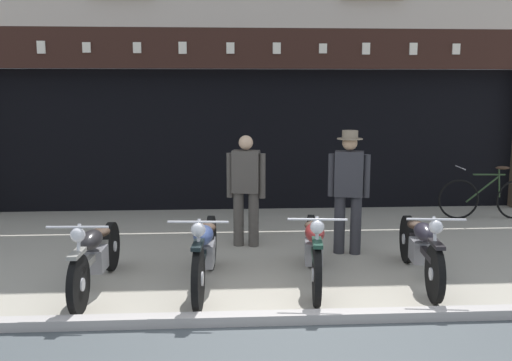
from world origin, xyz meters
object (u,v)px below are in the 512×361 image
at_px(salesman_left, 246,186).
at_px(shopkeeper_center, 349,186).
at_px(advert_board_far, 403,119).
at_px(motorcycle_center_right, 421,247).
at_px(advert_board_near, 336,126).
at_px(leaning_bicycle, 488,197).
at_px(motorcycle_left, 96,255).
at_px(motorcycle_center, 314,248).
at_px(motorcycle_center_left, 205,251).

xyz_separation_m(salesman_left, shopkeeper_center, (1.37, -0.47, 0.06)).
bearing_deg(advert_board_far, motorcycle_center_right, -104.65).
relative_size(motorcycle_center_right, advert_board_far, 1.99).
bearing_deg(advert_board_near, leaning_bicycle, -24.22).
bearing_deg(advert_board_near, motorcycle_left, -129.67).
height_order(shopkeeper_center, advert_board_near, advert_board_near).
distance_m(advert_board_near, leaning_bicycle, 2.98).
xyz_separation_m(shopkeeper_center, advert_board_near, (0.43, 3.06, 0.61)).
xyz_separation_m(salesman_left, advert_board_near, (1.81, 2.60, 0.67)).
xyz_separation_m(motorcycle_center, advert_board_far, (2.37, 4.24, 1.24)).
xyz_separation_m(shopkeeper_center, leaning_bicycle, (2.92, 1.94, -0.57)).
bearing_deg(salesman_left, motorcycle_center_left, 84.64).
height_order(motorcycle_center_right, shopkeeper_center, shopkeeper_center).
bearing_deg(leaning_bicycle, motorcycle_left, 122.72).
relative_size(motorcycle_center_left, shopkeeper_center, 1.20).
bearing_deg(salesman_left, advert_board_near, -112.52).
relative_size(advert_board_near, advert_board_far, 0.88).
xyz_separation_m(motorcycle_center_right, salesman_left, (-1.98, 1.61, 0.47)).
height_order(salesman_left, advert_board_far, advert_board_far).
bearing_deg(motorcycle_center_right, salesman_left, -32.43).
relative_size(salesman_left, advert_board_near, 1.79).
xyz_separation_m(motorcycle_left, salesman_left, (1.76, 1.70, 0.47)).
xyz_separation_m(motorcycle_center, advert_board_near, (1.09, 4.24, 1.12)).
bearing_deg(shopkeeper_center, motorcycle_center_left, 46.93).
distance_m(advert_board_near, advert_board_far, 1.29).
bearing_deg(motorcycle_left, advert_board_far, -135.96).
bearing_deg(motorcycle_center_right, advert_board_near, -80.87).
height_order(motorcycle_center_left, salesman_left, salesman_left).
distance_m(salesman_left, advert_board_near, 3.23).
distance_m(motorcycle_center_left, motorcycle_center, 1.25).
xyz_separation_m(motorcycle_center_right, advert_board_far, (1.10, 4.21, 1.26)).
xyz_separation_m(motorcycle_left, shopkeeper_center, (3.14, 1.24, 0.53)).
height_order(motorcycle_left, shopkeeper_center, shopkeeper_center).
height_order(motorcycle_left, salesman_left, salesman_left).
bearing_deg(motorcycle_center_right, motorcycle_center_left, 8.53).
xyz_separation_m(motorcycle_center_left, leaning_bicycle, (4.84, 3.17, -0.06)).
height_order(motorcycle_center, salesman_left, salesman_left).
bearing_deg(advert_board_far, motorcycle_center_left, -130.17).
distance_m(motorcycle_center_right, advert_board_far, 4.53).
bearing_deg(motorcycle_center_left, salesman_left, -103.29).
distance_m(motorcycle_left, advert_board_far, 6.60).
xyz_separation_m(motorcycle_center_right, shopkeeper_center, (-0.61, 1.15, 0.53)).
xyz_separation_m(motorcycle_left, motorcycle_center, (2.47, 0.06, 0.02)).
relative_size(advert_board_far, leaning_bicycle, 0.59).
distance_m(shopkeeper_center, advert_board_far, 3.58).
bearing_deg(motorcycle_center_right, advert_board_far, -97.95).
distance_m(motorcycle_center_left, advert_board_far, 5.75).
bearing_deg(salesman_left, advert_board_far, -127.63).
bearing_deg(motorcycle_center_right, leaning_bicycle, -120.10).
xyz_separation_m(motorcycle_left, motorcycle_center_left, (1.22, 0.01, 0.02)).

